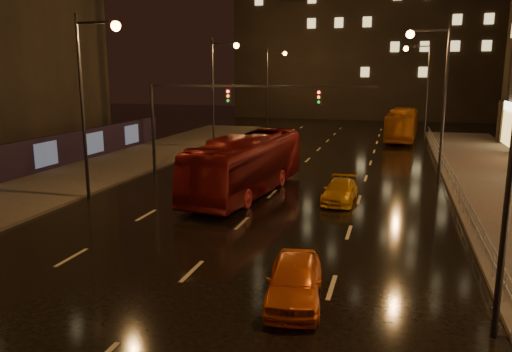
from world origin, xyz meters
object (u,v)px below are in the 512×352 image
Objects in this scene: taxi_near at (294,280)px; taxi_far at (340,191)px; bus_curb at (402,125)px; bus_red at (247,164)px.

taxi_far is at bearing 82.55° from taxi_near.
bus_curb is at bearing 84.18° from taxi_far.
taxi_far is at bearing -0.20° from bus_red.
bus_curb is 2.78× the size of taxi_near.
bus_red is at bearing -104.27° from bus_curb.
taxi_far is (5.50, -0.57, -1.11)m from bus_red.
bus_red reaches higher than bus_curb.
bus_curb is at bearing 77.75° from taxi_near.
taxi_near is at bearing -90.84° from bus_curb.
bus_curb is 40.38m from taxi_near.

